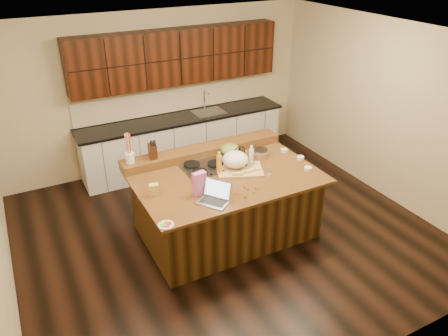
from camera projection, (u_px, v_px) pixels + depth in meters
room at (226, 145)px, 5.56m from camera, size 5.52×5.02×2.72m
island at (226, 204)px, 5.98m from camera, size 2.40×1.60×0.92m
back_ledge at (203, 151)px, 6.28m from camera, size 2.40×0.30×0.12m
cooktop at (216, 165)px, 5.99m from camera, size 0.92×0.52×0.05m
back_counter at (182, 113)px, 7.60m from camera, size 3.70×0.66×2.40m
kettle at (239, 156)px, 5.96m from camera, size 0.26×0.26×0.18m
green_bowl at (230, 150)px, 6.17m from camera, size 0.34×0.34×0.15m
laptop at (215, 196)px, 5.17m from camera, size 0.43×0.45×0.25m
oil_bottle at (219, 165)px, 5.73m from camera, size 0.09×0.09×0.27m
vinegar_bottle at (251, 158)px, 5.94m from camera, size 0.08×0.08×0.25m
wooden_tray at (236, 162)px, 5.86m from camera, size 0.72×0.64×0.24m
ramekin_a at (308, 169)px, 5.87m from camera, size 0.11×0.11×0.04m
ramekin_b at (284, 150)px, 6.37m from camera, size 0.12×0.12×0.04m
ramekin_c at (300, 158)px, 6.16m from camera, size 0.11×0.11×0.04m
strainer_bowl at (260, 154)px, 6.22m from camera, size 0.30×0.30×0.09m
kitchen_timer at (269, 169)px, 5.82m from camera, size 0.09×0.09×0.07m
pink_bag at (200, 184)px, 5.26m from camera, size 0.17×0.11×0.30m
candy_plate at (166, 225)px, 4.75m from camera, size 0.22×0.22×0.01m
package_box at (154, 190)px, 5.27m from camera, size 0.12×0.09×0.15m
utensil_crock at (130, 158)px, 5.78m from camera, size 0.15×0.15×0.14m
knife_block at (153, 151)px, 5.90m from camera, size 0.11×0.17×0.19m
gumdrop_0 at (236, 194)px, 5.32m from camera, size 0.02×0.02×0.02m
gumdrop_1 at (254, 193)px, 5.34m from camera, size 0.02×0.02×0.02m
gumdrop_2 at (244, 187)px, 5.46m from camera, size 0.02×0.02×0.02m
gumdrop_3 at (245, 197)px, 5.25m from camera, size 0.02×0.02×0.02m
gumdrop_4 at (239, 194)px, 5.32m from camera, size 0.02×0.02×0.02m
gumdrop_5 at (260, 188)px, 5.44m from camera, size 0.02×0.02×0.02m
gumdrop_6 at (224, 195)px, 5.30m from camera, size 0.02×0.02×0.02m
gumdrop_7 at (231, 194)px, 5.31m from camera, size 0.02×0.02×0.02m
gumdrop_8 at (256, 188)px, 5.44m from camera, size 0.02×0.02×0.02m
gumdrop_9 at (224, 192)px, 5.35m from camera, size 0.02×0.02×0.02m
gumdrop_10 at (248, 189)px, 5.41m from camera, size 0.02×0.02×0.02m
gumdrop_11 at (260, 189)px, 5.42m from camera, size 0.02×0.02×0.02m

